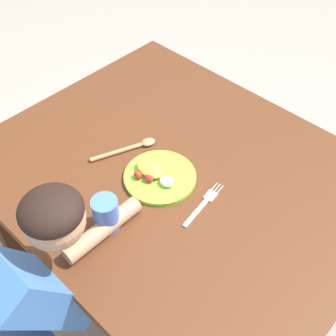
{
  "coord_description": "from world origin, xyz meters",
  "views": [
    {
      "loc": [
        0.62,
        -0.7,
        1.71
      ],
      "look_at": [
        -0.02,
        -0.03,
        0.72
      ],
      "focal_mm": 46.41,
      "sensor_mm": 36.0,
      "label": 1
    }
  ],
  "objects_px": {
    "plate": "(158,175)",
    "person": "(47,316)",
    "fork": "(203,204)",
    "spoon": "(131,148)",
    "drinking_cup": "(107,214)"
  },
  "relations": [
    {
      "from": "spoon",
      "to": "drinking_cup",
      "type": "distance_m",
      "value": 0.32
    },
    {
      "from": "fork",
      "to": "spoon",
      "type": "relative_size",
      "value": 0.89
    },
    {
      "from": "drinking_cup",
      "to": "person",
      "type": "distance_m",
      "value": 0.33
    },
    {
      "from": "person",
      "to": "spoon",
      "type": "bearing_deg",
      "value": 110.78
    },
    {
      "from": "fork",
      "to": "person",
      "type": "relative_size",
      "value": 0.2
    },
    {
      "from": "plate",
      "to": "person",
      "type": "relative_size",
      "value": 0.23
    },
    {
      "from": "spoon",
      "to": "fork",
      "type": "bearing_deg",
      "value": -70.05
    },
    {
      "from": "fork",
      "to": "spoon",
      "type": "bearing_deg",
      "value": 80.31
    },
    {
      "from": "drinking_cup",
      "to": "person",
      "type": "bearing_deg",
      "value": -87.17
    },
    {
      "from": "fork",
      "to": "spoon",
      "type": "xyz_separation_m",
      "value": [
        -0.33,
        0.01,
        0.0
      ]
    },
    {
      "from": "plate",
      "to": "drinking_cup",
      "type": "xyz_separation_m",
      "value": [
        0.03,
        -0.23,
        0.04
      ]
    },
    {
      "from": "plate",
      "to": "person",
      "type": "xyz_separation_m",
      "value": [
        0.04,
        -0.48,
        -0.17
      ]
    },
    {
      "from": "spoon",
      "to": "drinking_cup",
      "type": "relative_size",
      "value": 2.05
    },
    {
      "from": "plate",
      "to": "spoon",
      "type": "relative_size",
      "value": 1.03
    },
    {
      "from": "fork",
      "to": "drinking_cup",
      "type": "bearing_deg",
      "value": 141.44
    }
  ]
}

